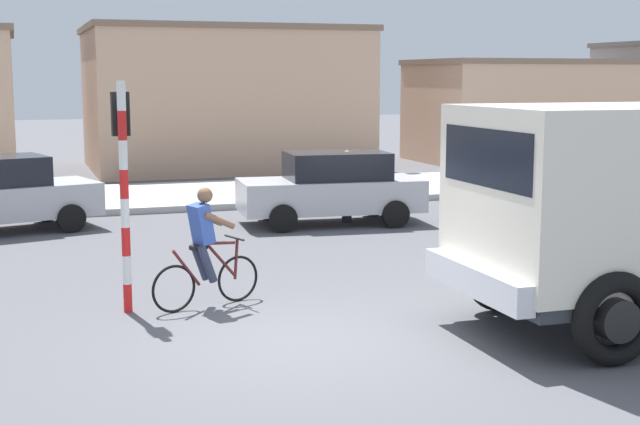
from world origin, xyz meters
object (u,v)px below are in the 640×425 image
object	(u,v)px
cyclist	(205,248)
pedestrian_near_kerb	(347,185)
car_white_mid	(332,187)
traffic_light_pole	(123,164)

from	to	relation	value
cyclist	pedestrian_near_kerb	distance (m)	7.85
cyclist	car_white_mid	size ratio (longest dim) A/B	0.42
cyclist	pedestrian_near_kerb	size ratio (longest dim) A/B	1.06
cyclist	traffic_light_pole	world-z (taller)	traffic_light_pole
traffic_light_pole	cyclist	bearing A→B (deg)	-8.42
car_white_mid	traffic_light_pole	bearing A→B (deg)	-130.26
cyclist	car_white_mid	bearing A→B (deg)	56.87
cyclist	traffic_light_pole	xyz separation A→B (m)	(-1.09, 0.16, 1.20)
traffic_light_pole	car_white_mid	distance (m)	8.15
traffic_light_pole	pedestrian_near_kerb	distance (m)	8.49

